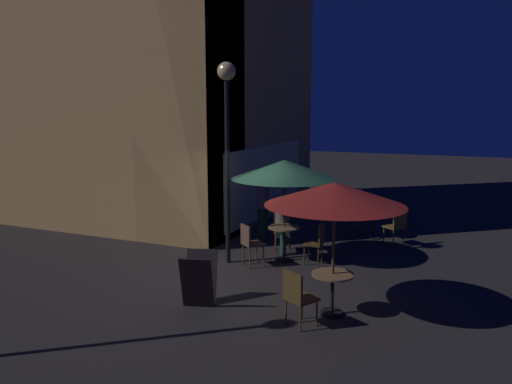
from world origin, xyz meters
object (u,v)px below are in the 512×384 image
(cafe_chair_4, at_px, (355,212))
(cafe_table_1, at_px, (284,236))
(cafe_chair_0, at_px, (297,294))
(patron_seated_1, at_px, (358,207))
(cafe_chair_2, at_px, (282,227))
(patio_umbrella_1, at_px, (284,170))
(cafe_chair_3, at_px, (250,241))
(cafe_chair_1, at_px, (317,240))
(street_lamp_near_corner, at_px, (227,113))
(cafe_chair_5, at_px, (397,224))
(cafe_table_0, at_px, (332,285))
(patio_umbrella_0, at_px, (335,194))
(patron_seated_0, at_px, (283,224))
(cafe_table_2, at_px, (374,219))
(menu_sandwich_board, at_px, (199,279))
(patron_standing_2, at_px, (263,208))

(cafe_chair_4, bearing_deg, cafe_table_1, -64.31)
(cafe_chair_0, relative_size, patron_seated_1, 0.73)
(cafe_chair_2, height_order, patron_seated_1, patron_seated_1)
(patio_umbrella_1, xyz_separation_m, cafe_chair_3, (-0.66, 0.55, -1.50))
(cafe_chair_1, bearing_deg, patron_seated_1, -94.68)
(street_lamp_near_corner, xyz_separation_m, patron_seated_1, (3.89, -2.09, -2.60))
(cafe_chair_2, bearing_deg, cafe_chair_0, 0.79)
(street_lamp_near_corner, height_order, cafe_chair_5, street_lamp_near_corner)
(cafe_table_1, xyz_separation_m, cafe_chair_5, (2.33, -2.16, -0.01))
(cafe_table_1, xyz_separation_m, cafe_chair_3, (-0.66, 0.55, -0.00))
(cafe_table_0, xyz_separation_m, patio_umbrella_0, (0.00, 0.00, 1.53))
(cafe_table_1, relative_size, patron_seated_0, 0.65)
(cafe_table_1, height_order, cafe_chair_0, cafe_chair_0)
(cafe_table_1, bearing_deg, cafe_chair_4, -14.77)
(street_lamp_near_corner, distance_m, cafe_table_2, 5.14)
(patio_umbrella_1, xyz_separation_m, cafe_chair_0, (-3.16, -1.38, -1.53))
(patio_umbrella_0, bearing_deg, cafe_chair_4, 8.54)
(cafe_chair_5, bearing_deg, patron_seated_0, 72.83)
(cafe_chair_0, height_order, cafe_chair_3, cafe_chair_3)
(patio_umbrella_1, xyz_separation_m, cafe_chair_1, (0.01, -0.78, -1.51))
(patio_umbrella_1, height_order, patron_seated_0, patio_umbrella_1)
(cafe_table_2, distance_m, patron_seated_1, 0.71)
(patio_umbrella_1, bearing_deg, menu_sandwich_board, 171.37)
(cafe_chair_4, height_order, patron_seated_0, patron_seated_0)
(patio_umbrella_1, distance_m, cafe_chair_2, 1.71)
(cafe_chair_0, bearing_deg, patio_umbrella_1, 53.23)
(street_lamp_near_corner, xyz_separation_m, cafe_chair_2, (1.37, -0.78, -2.73))
(cafe_chair_5, bearing_deg, patron_standing_2, 55.90)
(cafe_table_0, distance_m, patron_seated_1, 5.81)
(patron_seated_0, bearing_deg, cafe_chair_5, 102.70)
(patron_seated_1, bearing_deg, street_lamp_near_corner, -77.77)
(menu_sandwich_board, xyz_separation_m, patron_seated_1, (6.29, -1.45, 0.23))
(menu_sandwich_board, relative_size, cafe_chair_1, 0.98)
(street_lamp_near_corner, height_order, patio_umbrella_1, street_lamp_near_corner)
(cafe_table_0, height_order, cafe_chair_3, cafe_chair_3)
(menu_sandwich_board, height_order, cafe_chair_1, cafe_chair_1)
(cafe_chair_4, bearing_deg, patio_umbrella_1, -64.31)
(patron_standing_2, bearing_deg, patron_seated_0, -85.53)
(cafe_chair_1, bearing_deg, patron_standing_2, -35.59)
(patio_umbrella_1, distance_m, patron_seated_0, 1.54)
(street_lamp_near_corner, distance_m, patio_umbrella_1, 1.76)
(cafe_table_1, xyz_separation_m, cafe_chair_4, (3.36, -0.89, -0.01))
(cafe_table_0, distance_m, patron_seated_0, 3.70)
(cafe_chair_2, height_order, patron_seated_0, patron_seated_0)
(cafe_table_1, relative_size, patio_umbrella_0, 0.34)
(cafe_chair_1, bearing_deg, cafe_table_1, 0.00)
(cafe_table_0, height_order, patron_standing_2, patron_standing_2)
(menu_sandwich_board, height_order, patron_seated_0, patron_seated_0)
(cafe_chair_3, bearing_deg, patron_seated_1, 18.19)
(cafe_table_2, distance_m, cafe_chair_0, 5.99)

